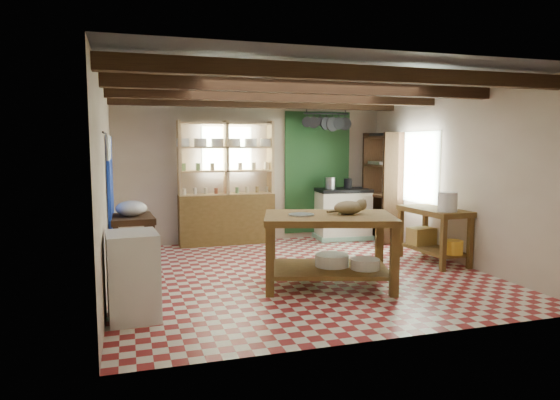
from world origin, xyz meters
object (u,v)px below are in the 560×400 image
object	(u,v)px
prep_table	(133,246)
white_cabinet	(133,276)
cat	(348,208)
work_table	(329,250)
right_counter	(434,235)
stove	(342,214)

from	to	relation	value
prep_table	white_cabinet	bearing A→B (deg)	-94.08
white_cabinet	cat	distance (m)	2.74
work_table	cat	xyz separation A→B (m)	(0.25, -0.03, 0.54)
work_table	right_counter	size ratio (longest dim) A/B	1.39
work_table	cat	world-z (taller)	cat
prep_table	cat	bearing A→B (deg)	-29.31
white_cabinet	stove	bearing A→B (deg)	37.19
stove	cat	world-z (taller)	cat
prep_table	work_table	bearing A→B (deg)	-31.16
stove	white_cabinet	distance (m)	5.12
right_counter	stove	bearing A→B (deg)	100.76
work_table	right_counter	bearing A→B (deg)	36.52
right_counter	white_cabinet	bearing A→B (deg)	-167.85
work_table	stove	world-z (taller)	stove
stove	white_cabinet	size ratio (longest dim) A/B	1.09
prep_table	cat	distance (m)	2.97
stove	white_cabinet	bearing A→B (deg)	-134.45
prep_table	white_cabinet	xyz separation A→B (m)	(-0.02, -1.76, 0.04)
prep_table	white_cabinet	size ratio (longest dim) A/B	0.92
prep_table	white_cabinet	world-z (taller)	white_cabinet
work_table	stove	size ratio (longest dim) A/B	1.64
prep_table	right_counter	distance (m)	4.41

